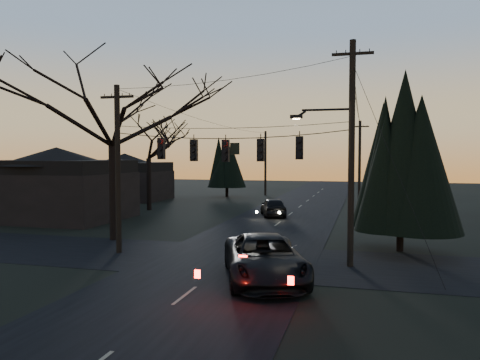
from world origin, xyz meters
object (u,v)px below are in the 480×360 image
(utility_pole_far_r, at_px, (359,204))
(suv_near, at_px, (264,259))
(utility_pole_far_l, at_px, (265,195))
(utility_pole_left, at_px, (119,253))
(evergreen_right, at_px, (401,159))
(bare_tree_left, at_px, (112,108))
(sedan_oncoming_a, at_px, (273,207))
(utility_pole_right, at_px, (350,267))

(utility_pole_far_r, distance_m, suv_near, 31.53)
(utility_pole_far_l, bearing_deg, suv_near, -78.08)
(suv_near, bearing_deg, utility_pole_far_r, 64.72)
(utility_pole_left, relative_size, evergreen_right, 1.02)
(utility_pole_left, xyz_separation_m, bare_tree_left, (-2.17, 3.18, 7.72))
(utility_pole_far_l, height_order, bare_tree_left, bare_tree_left)
(bare_tree_left, distance_m, sedan_oncoming_a, 16.28)
(bare_tree_left, relative_size, evergreen_right, 1.33)
(utility_pole_left, height_order, bare_tree_left, bare_tree_left)
(utility_pole_far_r, relative_size, suv_near, 1.34)
(utility_pole_right, xyz_separation_m, utility_pole_left, (-11.50, 0.00, 0.00))
(utility_pole_right, distance_m, utility_pole_far_l, 37.79)
(bare_tree_left, xyz_separation_m, sedan_oncoming_a, (7.04, 12.92, -6.96))
(utility_pole_left, bearing_deg, bare_tree_left, 124.22)
(utility_pole_right, distance_m, utility_pole_far_r, 28.00)
(utility_pole_right, height_order, utility_pole_far_r, utility_pole_right)
(sedan_oncoming_a, bearing_deg, utility_pole_left, 55.25)
(utility_pole_far_r, bearing_deg, utility_pole_left, -112.33)
(evergreen_right, bearing_deg, utility_pole_left, -163.44)
(utility_pole_left, bearing_deg, utility_pole_far_r, 67.67)
(sedan_oncoming_a, bearing_deg, suv_near, 82.09)
(utility_pole_right, distance_m, suv_near, 4.72)
(suv_near, bearing_deg, evergreen_right, 33.86)
(utility_pole_far_l, distance_m, suv_near, 40.24)
(utility_pole_far_l, distance_m, bare_tree_left, 33.78)
(utility_pole_right, height_order, utility_pole_left, utility_pole_right)
(utility_pole_right, relative_size, bare_tree_left, 0.91)
(suv_near, relative_size, sedan_oncoming_a, 1.42)
(utility_pole_right, height_order, evergreen_right, evergreen_right)
(utility_pole_left, xyz_separation_m, evergreen_right, (13.88, 4.13, 4.76))
(evergreen_right, relative_size, sedan_oncoming_a, 1.86)
(suv_near, bearing_deg, utility_pole_left, 138.51)
(utility_pole_left, xyz_separation_m, suv_near, (8.31, -3.36, 0.88))
(utility_pole_far_l, bearing_deg, sedan_oncoming_a, -76.22)
(utility_pole_far_r, bearing_deg, bare_tree_left, -118.84)
(utility_pole_right, bearing_deg, evergreen_right, 60.00)
(utility_pole_far_r, xyz_separation_m, utility_pole_far_l, (-11.50, 8.00, 0.00))
(utility_pole_left, relative_size, sedan_oncoming_a, 1.90)
(utility_pole_far_l, height_order, suv_near, utility_pole_far_l)
(utility_pole_right, distance_m, bare_tree_left, 16.02)
(evergreen_right, bearing_deg, utility_pole_far_l, 113.54)
(utility_pole_far_r, xyz_separation_m, suv_near, (-3.19, -31.36, 0.88))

